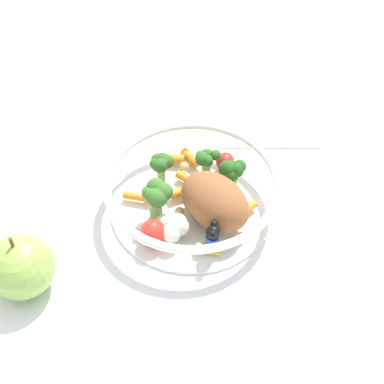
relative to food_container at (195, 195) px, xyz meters
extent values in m
plane|color=white|center=(0.01, -0.01, -0.03)|extent=(2.40, 2.40, 0.00)
cylinder|color=white|center=(0.01, 0.01, -0.03)|extent=(0.20, 0.20, 0.01)
torus|color=white|center=(0.01, 0.01, 0.02)|extent=(0.21, 0.21, 0.01)
ellipsoid|color=brown|center=(-0.01, -0.03, 0.01)|extent=(0.10, 0.11, 0.06)
cylinder|color=#7FAD5B|center=(0.03, 0.05, -0.01)|extent=(0.01, 0.01, 0.02)
sphere|color=#2D6023|center=(0.03, 0.05, 0.01)|extent=(0.02, 0.02, 0.02)
sphere|color=#2D6023|center=(0.03, 0.06, 0.01)|extent=(0.02, 0.02, 0.02)
sphere|color=#2D6023|center=(0.03, 0.06, 0.01)|extent=(0.01, 0.01, 0.01)
sphere|color=#2D6023|center=(0.02, 0.05, 0.01)|extent=(0.01, 0.01, 0.01)
sphere|color=#2D6023|center=(0.02, 0.05, 0.01)|extent=(0.02, 0.02, 0.02)
sphere|color=#2D6023|center=(0.03, 0.05, 0.01)|extent=(0.01, 0.01, 0.01)
sphere|color=#2D6023|center=(0.03, 0.05, 0.01)|extent=(0.02, 0.02, 0.02)
cylinder|color=#7FAD5B|center=(-0.03, 0.04, -0.01)|extent=(0.02, 0.02, 0.03)
sphere|color=#386B28|center=(-0.02, 0.04, 0.02)|extent=(0.02, 0.02, 0.02)
sphere|color=#386B28|center=(-0.02, 0.04, 0.02)|extent=(0.02, 0.02, 0.02)
sphere|color=#386B28|center=(-0.03, 0.05, 0.02)|extent=(0.02, 0.02, 0.02)
sphere|color=#386B28|center=(-0.03, 0.04, 0.02)|extent=(0.02, 0.02, 0.02)
sphere|color=#386B28|center=(-0.03, 0.04, 0.02)|extent=(0.02, 0.02, 0.02)
sphere|color=#386B28|center=(-0.03, 0.03, 0.02)|extent=(0.02, 0.02, 0.02)
sphere|color=#386B28|center=(-0.03, 0.03, 0.02)|extent=(0.02, 0.02, 0.02)
sphere|color=#386B28|center=(-0.02, 0.04, 0.02)|extent=(0.02, 0.02, 0.02)
cylinder|color=#7FAD5B|center=(0.05, 0.00, -0.01)|extent=(0.01, 0.01, 0.02)
sphere|color=#2D6023|center=(0.06, 0.00, 0.01)|extent=(0.02, 0.02, 0.02)
sphere|color=#2D6023|center=(0.06, 0.01, 0.01)|extent=(0.01, 0.01, 0.01)
sphere|color=#2D6023|center=(0.05, 0.01, 0.01)|extent=(0.02, 0.02, 0.02)
sphere|color=#2D6023|center=(0.05, 0.00, 0.01)|extent=(0.01, 0.01, 0.01)
sphere|color=#2D6023|center=(0.06, 0.00, 0.01)|extent=(0.01, 0.01, 0.01)
cylinder|color=#8EB766|center=(0.04, -0.03, -0.01)|extent=(0.01, 0.01, 0.02)
sphere|color=#23561E|center=(0.05, -0.03, 0.01)|extent=(0.01, 0.01, 0.01)
sphere|color=#23561E|center=(0.05, -0.03, 0.01)|extent=(0.01, 0.01, 0.01)
sphere|color=#23561E|center=(0.04, -0.03, 0.01)|extent=(0.02, 0.02, 0.02)
sphere|color=#23561E|center=(0.04, -0.03, 0.01)|extent=(0.02, 0.02, 0.02)
sphere|color=#23561E|center=(0.04, -0.03, 0.01)|extent=(0.02, 0.02, 0.02)
sphere|color=#23561E|center=(0.04, -0.04, 0.02)|extent=(0.02, 0.02, 0.02)
sphere|color=#23561E|center=(0.04, -0.04, 0.01)|extent=(0.02, 0.02, 0.02)
sphere|color=#23561E|center=(0.05, -0.04, 0.01)|extent=(0.02, 0.02, 0.02)
sphere|color=silver|center=(-0.05, 0.01, 0.00)|extent=(0.03, 0.03, 0.03)
sphere|color=silver|center=(-0.05, 0.02, -0.01)|extent=(0.03, 0.03, 0.03)
sphere|color=silver|center=(-0.06, 0.01, -0.01)|extent=(0.02, 0.02, 0.02)
sphere|color=silver|center=(-0.05, 0.00, -0.01)|extent=(0.02, 0.02, 0.02)
cube|color=yellow|center=(-0.05, -0.04, -0.02)|extent=(0.02, 0.02, 0.00)
cylinder|color=#1933B2|center=(-0.05, -0.04, -0.01)|extent=(0.02, 0.02, 0.02)
sphere|color=black|center=(-0.05, -0.04, 0.01)|extent=(0.02, 0.02, 0.02)
sphere|color=black|center=(-0.06, -0.04, 0.02)|extent=(0.01, 0.01, 0.01)
sphere|color=black|center=(-0.05, -0.04, 0.02)|extent=(0.01, 0.01, 0.01)
cylinder|color=orange|center=(0.06, 0.05, -0.02)|extent=(0.02, 0.03, 0.01)
cylinder|color=orange|center=(0.04, 0.02, -0.02)|extent=(0.02, 0.03, 0.01)
cylinder|color=orange|center=(0.02, -0.06, -0.02)|extent=(0.02, 0.02, 0.01)
cylinder|color=orange|center=(-0.01, 0.07, -0.02)|extent=(0.01, 0.04, 0.01)
cylinder|color=orange|center=(0.01, 0.02, -0.02)|extent=(0.03, 0.03, 0.01)
cylinder|color=orange|center=(0.07, 0.03, -0.02)|extent=(0.03, 0.03, 0.01)
sphere|color=red|center=(-0.06, 0.03, -0.01)|extent=(0.03, 0.03, 0.03)
sphere|color=red|center=(0.07, -0.02, -0.01)|extent=(0.02, 0.02, 0.02)
sphere|color=tan|center=(0.01, 0.01, -0.02)|extent=(0.01, 0.01, 0.01)
sphere|color=#D1B775|center=(-0.02, 0.01, -0.02)|extent=(0.01, 0.01, 0.01)
sphere|color=#D1B775|center=(-0.03, -0.06, -0.02)|extent=(0.01, 0.01, 0.01)
sphere|color=#D1B775|center=(-0.06, 0.05, -0.02)|extent=(0.01, 0.01, 0.01)
sphere|color=#D1B775|center=(0.06, 0.03, -0.02)|extent=(0.01, 0.01, 0.01)
sphere|color=tan|center=(0.00, 0.05, -0.02)|extent=(0.01, 0.01, 0.01)
sphere|color=#D1B775|center=(-0.06, -0.02, -0.02)|extent=(0.01, 0.01, 0.01)
sphere|color=tan|center=(0.02, 0.00, -0.02)|extent=(0.01, 0.01, 0.01)
sphere|color=#8CB74C|center=(-0.15, 0.14, 0.00)|extent=(0.07, 0.07, 0.07)
cylinder|color=brown|center=(-0.15, 0.14, 0.05)|extent=(0.00, 0.00, 0.01)
cube|color=silver|center=(0.19, -0.04, -0.03)|extent=(0.15, 0.17, 0.01)
camera|label=1|loc=(-0.40, -0.13, 0.46)|focal=49.74mm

